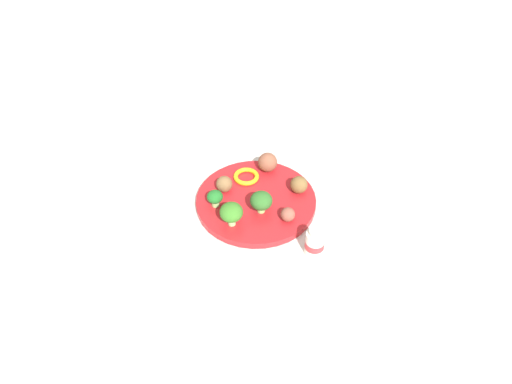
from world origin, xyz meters
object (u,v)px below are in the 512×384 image
meatball_front_left (224,184)px  meatball_mid_left (268,162)px  broccoli_floret_mid_left (215,197)px  meatball_mid_right (288,214)px  broccoli_floret_far_rim (261,201)px  fork (183,156)px  knife (192,150)px  meatball_far_rim (299,185)px  broccoli_floret_near_rim (231,213)px  pepper_ring_near_rim (246,177)px  napkin (190,155)px  yogurt_bottle (315,243)px  plate (256,201)px

meatball_front_left → meatball_mid_left: bearing=-106.6°
broccoli_floret_mid_left → meatball_mid_right: bearing=-158.5°
broccoli_floret_far_rim → meatball_front_left: bearing=-2.0°
fork → knife: bearing=-87.6°
meatball_far_rim → meatball_mid_right: (-0.03, 0.09, -0.00)m
fork → broccoli_floret_far_rim: bearing=171.0°
broccoli_floret_near_rim → pepper_ring_near_rim: broccoli_floret_near_rim is taller
broccoli_floret_near_rim → knife: size_ratio=0.39×
broccoli_floret_near_rim → meatball_mid_left: (0.05, -0.20, -0.01)m
broccoli_floret_far_rim → napkin: broccoli_floret_far_rim is taller
meatball_mid_left → meatball_far_rim: 0.11m
broccoli_floret_near_rim → fork: 0.29m
broccoli_floret_near_rim → yogurt_bottle: size_ratio=0.85×
yogurt_bottle → meatball_front_left: bearing=-4.7°
meatball_mid_left → pepper_ring_near_rim: (0.02, 0.06, -0.02)m
knife → broccoli_floret_far_rim: bearing=164.3°
broccoli_floret_near_rim → yogurt_bottle: bearing=-163.6°
meatball_far_rim → knife: size_ratio=0.28×
broccoli_floret_near_rim → napkin: 0.29m
meatball_far_rim → fork: bearing=10.8°
broccoli_floret_mid_left → meatball_mid_right: size_ratio=1.28×
plate → meatball_far_rim: bearing=-129.2°
meatball_mid_right → napkin: bearing=-8.3°
broccoli_floret_near_rim → meatball_far_rim: 0.19m
meatball_front_left → meatball_far_rim: (-0.14, -0.10, 0.00)m
broccoli_floret_far_rim → meatball_mid_right: 0.07m
meatball_front_left → plate: bearing=-163.7°
plate → meatball_mid_left: (0.04, -0.10, 0.03)m
meatball_front_left → yogurt_bottle: yogurt_bottle is taller
meatball_mid_left → napkin: bearing=16.9°
broccoli_floret_far_rim → meatball_far_rim: size_ratio=1.28×
plate → meatball_mid_right: 0.10m
broccoli_floret_near_rim → pepper_ring_near_rim: bearing=-63.6°
broccoli_floret_far_rim → napkin: bearing=-12.8°
meatball_front_left → knife: (0.18, -0.08, -0.03)m
broccoli_floret_far_rim → napkin: 0.29m
napkin → broccoli_floret_far_rim: bearing=167.2°
napkin → meatball_far_rim: bearing=-172.3°
plate → meatball_far_rim: meatball_far_rim is taller
broccoli_floret_far_rim → yogurt_bottle: 0.15m
meatball_mid_right → plate: bearing=-7.3°
pepper_ring_near_rim → knife: 0.19m
napkin → yogurt_bottle: yogurt_bottle is taller
broccoli_floret_near_rim → broccoli_floret_mid_left: bearing=-18.7°
meatball_far_rim → broccoli_floret_far_rim: bearing=73.8°
plate → yogurt_bottle: yogurt_bottle is taller
broccoli_floret_near_rim → napkin: (0.25, -0.13, -0.05)m
meatball_front_left → napkin: meatball_front_left is taller
meatball_front_left → pepper_ring_near_rim: (-0.01, -0.06, -0.01)m
fork → broccoli_floret_mid_left: bearing=154.2°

